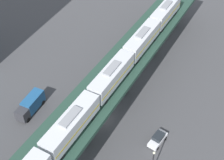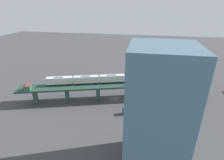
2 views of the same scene
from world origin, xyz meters
name	(u,v)px [view 1 (image 1 of 2)]	position (x,y,z in m)	size (l,w,h in m)	color
ground_plane	(102,118)	(0.00, 0.00, 0.00)	(400.00, 400.00, 0.00)	#424244
elevated_viaduct	(102,92)	(0.06, -0.18, 7.16)	(35.05, 90.41, 8.36)	#244135
subway_train	(112,76)	(-0.93, -1.73, 10.90)	(21.00, 60.47, 4.45)	silver
street_car_white	(158,139)	(-11.26, -3.47, 0.94)	(2.50, 4.63, 1.89)	silver
delivery_truck	(31,105)	(11.45, 8.95, 1.76)	(4.79, 7.52, 3.20)	#333338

